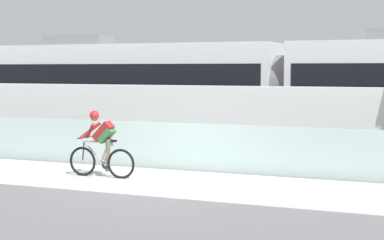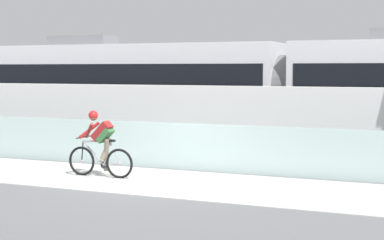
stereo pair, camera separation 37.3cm
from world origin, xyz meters
TOP-DOWN VIEW (x-y plane):
  - ground_plane at (0.00, 0.00)m, footprint 200.00×200.00m
  - bike_path_deck at (0.00, 0.00)m, footprint 32.00×3.20m
  - glass_parapet at (0.00, 1.85)m, footprint 32.00×0.05m
  - concrete_barrier_wall at (0.00, 3.65)m, footprint 32.00×0.36m
  - tram_rail_near at (0.00, 6.13)m, footprint 32.00×0.08m
  - tram_rail_far at (0.00, 7.57)m, footprint 32.00×0.08m
  - tram at (1.50, 6.85)m, footprint 22.56×2.54m
  - cyclist_on_bike at (-1.34, 0.00)m, footprint 1.77×0.58m

SIDE VIEW (x-z plane):
  - ground_plane at x=0.00m, z-range 0.00..0.00m
  - tram_rail_near at x=0.00m, z-range 0.00..0.01m
  - tram_rail_far at x=0.00m, z-range 0.00..0.01m
  - bike_path_deck at x=0.00m, z-range 0.00..0.01m
  - glass_parapet at x=0.00m, z-range 0.00..1.21m
  - cyclist_on_bike at x=-1.34m, z-range -0.02..1.59m
  - concrete_barrier_wall at x=0.00m, z-range 0.00..2.13m
  - tram at x=1.50m, z-range -0.01..3.80m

